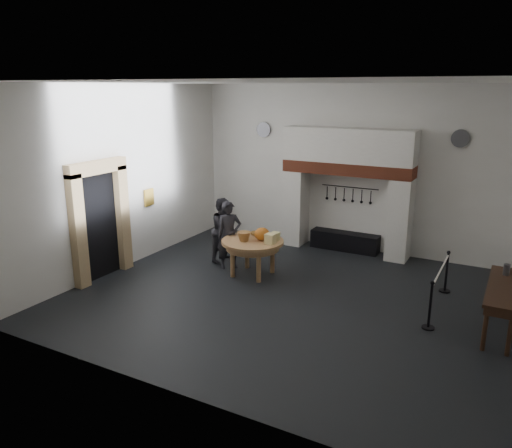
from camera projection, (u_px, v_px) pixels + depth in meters
The scene contains 31 objects.
floor at pixel (289, 297), 10.83m from camera, with size 9.00×8.00×0.02m, color black.
ceiling at pixel (293, 82), 9.64m from camera, with size 9.00×8.00×0.02m, color silver.
wall_back at pixel (352, 169), 13.62m from camera, with size 9.00×0.02×4.50m, color silver.
wall_front at pixel (169, 250), 6.84m from camera, with size 9.00×0.02×4.50m, color silver.
wall_left at pixel (125, 177), 12.30m from camera, with size 0.02×8.00×4.50m, color silver.
chimney_pier_left at pixel (296, 207), 14.32m from camera, with size 0.55×0.70×2.15m, color silver.
chimney_pier_right at pixel (400, 220), 12.96m from camera, with size 0.55×0.70×2.15m, color silver.
hearth_brick_band at pixel (348, 168), 13.31m from camera, with size 3.50×0.72×0.32m, color #9E442B.
chimney_hood at pixel (349, 145), 13.15m from camera, with size 3.50×0.70×0.90m, color silver.
iron_range at pixel (345, 241), 13.92m from camera, with size 1.90×0.45×0.50m, color black.
utensil_rail at pixel (350, 187), 13.69m from camera, with size 0.02×0.02×1.60m, color black.
door_recess at pixel (99, 226), 11.70m from camera, with size 0.04×1.10×2.50m, color black.
door_jamb_near at pixel (78, 232), 11.06m from camera, with size 0.22×0.30×2.60m, color tan.
door_jamb_far at pixel (122, 218), 12.24m from camera, with size 0.22×0.30×2.60m, color tan.
door_lintel at pixel (96, 167), 11.29m from camera, with size 0.22×1.70×0.30m, color tan.
wall_plaque at pixel (149, 197), 13.13m from camera, with size 0.05×0.34×0.44m, color gold.
work_table at pixel (253, 242), 11.91m from camera, with size 1.49×1.49×0.07m, color #B87B56.
pumpkin at pixel (262, 234), 11.85m from camera, with size 0.36×0.36×0.31m, color #CC6B1C.
cheese_block_big at pixel (270, 239), 11.60m from camera, with size 0.22×0.22×0.24m, color #EEDC8E.
cheese_block_small at pixel (275, 236), 11.86m from camera, with size 0.18×0.18×0.20m, color #EDE48E.
wicker_basket at pixel (244, 236), 11.81m from camera, with size 0.32×0.32×0.22m, color olive.
bread_loaf at pixel (256, 233), 12.22m from camera, with size 0.31×0.18×0.13m, color olive.
visitor_near at pixel (229, 235), 12.39m from camera, with size 0.62×0.41×1.71m, color black.
visitor_far at pixel (224, 230), 12.91m from camera, with size 0.81×0.63×1.68m, color #232227.
side_table at pixel (504, 287), 9.12m from camera, with size 0.55×2.20×0.06m, color #382414.
pewter_jug at pixel (507, 270), 9.59m from camera, with size 0.12×0.12×0.22m, color #454549.
pewter_plate_back_left at pixel (264, 130), 14.58m from camera, with size 0.44×0.44×0.03m, color #4C4C51.
pewter_plate_back_right at pixel (461, 138), 12.10m from camera, with size 0.44×0.44×0.03m, color #4C4C51.
barrier_post_near at pixel (430, 306), 9.31m from camera, with size 0.05×0.05×0.90m, color black.
barrier_post_far at pixel (446, 273), 11.00m from camera, with size 0.05×0.05×0.90m, color black.
barrier_rope at pixel (441, 270), 10.05m from camera, with size 0.04×0.04×2.00m, color white.
Camera 1 is at (4.15, -9.15, 4.40)m, focal length 35.00 mm.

